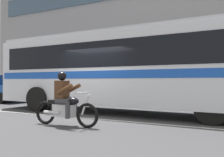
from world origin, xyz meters
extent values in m
plane|color=#3D3D3F|center=(0.00, 0.00, 0.00)|extent=(60.00, 60.00, 0.00)
cube|color=#B7B2A8|center=(0.00, 5.10, 0.07)|extent=(28.00, 3.80, 0.15)
cube|color=silver|center=(0.00, -0.60, 0.00)|extent=(26.60, 0.14, 0.01)
cube|color=gray|center=(0.00, 7.40, 5.40)|extent=(28.00, 0.80, 10.81)
cube|color=#384C60|center=(0.00, 6.96, 3.78)|extent=(25.76, 0.10, 1.40)
cube|color=silver|center=(0.88, 1.20, 1.73)|extent=(11.80, 2.94, 2.70)
cube|color=black|center=(0.88, 1.20, 2.28)|extent=(10.86, 2.95, 0.96)
cube|color=#194CB2|center=(0.88, 1.20, 1.53)|extent=(11.56, 2.96, 0.28)
cube|color=#ADB1BA|center=(0.88, 1.20, 3.14)|extent=(11.56, 2.80, 0.16)
cylinder|color=black|center=(-2.75, 0.02, 0.52)|extent=(1.04, 0.30, 1.04)
cylinder|color=black|center=(4.11, 0.02, 0.52)|extent=(1.04, 0.30, 1.04)
torus|color=black|center=(1.10, -2.07, 0.34)|extent=(0.69, 0.12, 0.69)
torus|color=black|center=(-0.35, -2.13, 0.34)|extent=(0.69, 0.12, 0.69)
cube|color=silver|center=(0.33, -2.10, 0.44)|extent=(0.65, 0.31, 0.36)
ellipsoid|color=black|center=(0.58, -2.09, 0.72)|extent=(0.49, 0.30, 0.24)
cube|color=black|center=(0.13, -2.11, 0.69)|extent=(0.57, 0.28, 0.12)
cylinder|color=silver|center=(1.04, -2.07, 0.65)|extent=(0.28, 0.07, 0.58)
cylinder|color=silver|center=(0.96, -2.08, 0.96)|extent=(0.07, 0.64, 0.04)
cylinder|color=silver|center=(0.03, -2.27, 0.39)|extent=(0.55, 0.11, 0.09)
cube|color=#4C2D19|center=(0.26, -2.10, 1.02)|extent=(0.29, 0.37, 0.56)
sphere|color=black|center=(0.26, -2.10, 1.44)|extent=(0.26, 0.26, 0.26)
cylinder|color=#38383D|center=(0.39, -1.92, 0.72)|extent=(0.43, 0.17, 0.15)
cylinder|color=#38383D|center=(0.57, -1.91, 0.48)|extent=(0.13, 0.13, 0.46)
cylinder|color=#38383D|center=(0.40, -2.28, 0.72)|extent=(0.43, 0.17, 0.15)
cylinder|color=#38383D|center=(0.58, -2.27, 0.48)|extent=(0.13, 0.13, 0.46)
cylinder|color=#4C2D19|center=(0.49, -1.89, 1.06)|extent=(0.52, 0.13, 0.32)
cylinder|color=#4C2D19|center=(0.50, -2.29, 1.06)|extent=(0.52, 0.13, 0.32)
cylinder|color=black|center=(-7.14, 1.75, 0.32)|extent=(0.64, 0.22, 0.64)
cylinder|color=#4C8C3F|center=(-0.73, 4.23, 0.44)|extent=(0.22, 0.22, 0.58)
sphere|color=#4C8C3F|center=(-0.73, 4.23, 0.80)|extent=(0.20, 0.20, 0.20)
cylinder|color=#4C8C3F|center=(-0.73, 4.09, 0.47)|extent=(0.09, 0.10, 0.09)
camera|label=1|loc=(4.72, -7.68, 1.30)|focal=38.77mm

